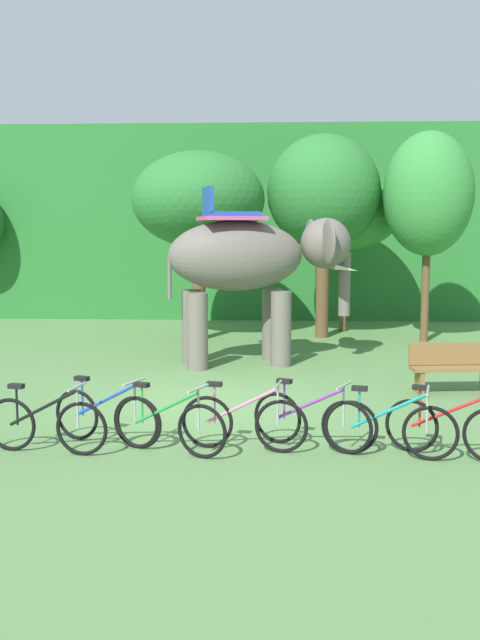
{
  "coord_description": "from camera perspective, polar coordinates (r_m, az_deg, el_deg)",
  "views": [
    {
      "loc": [
        1.17,
        -11.78,
        2.91
      ],
      "look_at": [
        0.54,
        1.0,
        1.3
      ],
      "focal_mm": 40.67,
      "sensor_mm": 36.0,
      "label": 1
    }
  ],
  "objects": [
    {
      "name": "bike_blue",
      "position": [
        10.08,
        -10.45,
        -7.45
      ],
      "size": [
        1.61,
        0.75,
        0.92
      ],
      "color": "black",
      "rests_on": "ground"
    },
    {
      "name": "foliage_hedge",
      "position": [
        26.05,
        0.26,
        7.59
      ],
      "size": [
        36.0,
        6.0,
        6.19
      ],
      "primitive_type": "cube",
      "color": "#28702D",
      "rests_on": "ground"
    },
    {
      "name": "bike_purple",
      "position": [
        9.77,
        5.61,
        -7.84
      ],
      "size": [
        1.56,
        0.84,
        0.92
      ],
      "color": "black",
      "rests_on": "ground"
    },
    {
      "name": "bike_green",
      "position": [
        9.57,
        -5.69,
        -8.16
      ],
      "size": [
        1.6,
        0.77,
        0.92
      ],
      "color": "black",
      "rests_on": "ground"
    },
    {
      "name": "ground_plane",
      "position": [
        12.19,
        -2.77,
        -6.65
      ],
      "size": [
        80.0,
        80.0,
        0.0
      ],
      "primitive_type": "plane",
      "color": "#567F47"
    },
    {
      "name": "wooden_bench",
      "position": [
        13.48,
        16.34,
        -3.51
      ],
      "size": [
        1.54,
        0.57,
        0.89
      ],
      "color": "brown",
      "rests_on": "ground"
    },
    {
      "name": "tree_right",
      "position": [
        19.25,
        14.6,
        9.54
      ],
      "size": [
        2.27,
        2.27,
        5.37
      ],
      "color": "brown",
      "rests_on": "ground"
    },
    {
      "name": "bike_black",
      "position": [
        9.86,
        -15.06,
        -7.92
      ],
      "size": [
        1.7,
        0.52,
        0.92
      ],
      "color": "black",
      "rests_on": "ground"
    },
    {
      "name": "elephant",
      "position": [
        15.53,
        0.9,
        4.56
      ],
      "size": [
        4.24,
        2.56,
        3.78
      ],
      "color": "#665E56",
      "rests_on": "ground"
    },
    {
      "name": "bike_teal",
      "position": [
        9.56,
        11.71,
        -8.3
      ],
      "size": [
        1.67,
        0.59,
        0.92
      ],
      "color": "black",
      "rests_on": "ground"
    },
    {
      "name": "bike_red",
      "position": [
        9.72,
        16.21,
        -8.18
      ],
      "size": [
        1.57,
        0.82,
        0.92
      ],
      "color": "black",
      "rests_on": "ground"
    },
    {
      "name": "tree_center_left",
      "position": [
        19.1,
        -3.3,
        9.38
      ],
      "size": [
        3.46,
        3.46,
        4.92
      ],
      "color": "brown",
      "rests_on": "ground"
    },
    {
      "name": "tree_center_right",
      "position": [
        20.75,
        8.22,
        8.26
      ],
      "size": [
        3.18,
        3.18,
        4.36
      ],
      "color": "brown",
      "rests_on": "ground"
    },
    {
      "name": "bike_pink",
      "position": [
        9.64,
        0.28,
        -8.01
      ],
      "size": [
        1.69,
        0.52,
        0.92
      ],
      "color": "black",
      "rests_on": "ground"
    },
    {
      "name": "tree_center",
      "position": [
        19.54,
        6.6,
        9.88
      ],
      "size": [
        2.99,
        2.99,
        5.38
      ],
      "color": "brown",
      "rests_on": "ground"
    }
  ]
}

